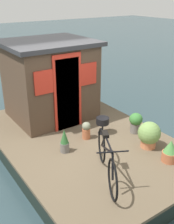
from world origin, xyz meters
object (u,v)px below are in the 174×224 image
object	(u,v)px
potted_plant_ivy	(86,130)
potted_plant_basil	(170,151)
potted_plant_mint	(149,134)
bicycle	(107,159)
houseboat_cabin	(50,80)
charcoal_grill	(103,122)
potted_plant_sage	(65,141)
potted_plant_succulent	(136,122)

from	to	relation	value
potted_plant_ivy	potted_plant_basil	size ratio (longest dim) A/B	0.89
potted_plant_ivy	potted_plant_mint	xyz separation A→B (m)	(-1.05, -0.87, 0.09)
potted_plant_ivy	potted_plant_mint	world-z (taller)	potted_plant_mint
potted_plant_basil	bicycle	bearing A→B (deg)	76.95
houseboat_cabin	charcoal_grill	world-z (taller)	houseboat_cabin
potted_plant_ivy	potted_plant_basil	world-z (taller)	potted_plant_basil
potted_plant_ivy	potted_plant_mint	bearing A→B (deg)	-140.19
bicycle	charcoal_grill	xyz separation A→B (m)	(1.33, -0.94, -0.08)
charcoal_grill	bicycle	bearing A→B (deg)	144.81
potted_plant_mint	potted_plant_sage	distance (m)	1.77
potted_plant_mint	potted_plant_sage	size ratio (longest dim) A/B	1.13
potted_plant_mint	bicycle	bearing A→B (deg)	102.30
bicycle	potted_plant_basil	bearing A→B (deg)	-103.05
houseboat_cabin	potted_plant_ivy	bearing A→B (deg)	-177.96
potted_plant_ivy	potted_plant_basil	bearing A→B (deg)	-153.53
potted_plant_ivy	potted_plant_sage	xyz separation A→B (m)	(-0.21, 0.68, 0.03)
potted_plant_ivy	potted_plant_succulent	world-z (taller)	potted_plant_succulent
potted_plant_sage	potted_plant_succulent	size ratio (longest dim) A/B	1.05
potted_plant_mint	charcoal_grill	world-z (taller)	potted_plant_mint
bicycle	potted_plant_mint	world-z (taller)	bicycle
potted_plant_sage	potted_plant_basil	distance (m)	2.08
potted_plant_sage	potted_plant_succulent	world-z (taller)	potted_plant_sage
houseboat_cabin	potted_plant_mint	distance (m)	2.84
potted_plant_ivy	potted_plant_sage	bearing A→B (deg)	107.03
potted_plant_basil	potted_plant_mint	bearing A→B (deg)	-4.90
potted_plant_succulent	potted_plant_basil	bearing A→B (deg)	167.15
houseboat_cabin	potted_plant_basil	distance (m)	3.40
houseboat_cabin	bicycle	bearing A→B (deg)	171.38
houseboat_cabin	bicycle	size ratio (longest dim) A/B	1.40
bicycle	potted_plant_mint	distance (m)	1.40
houseboat_cabin	potted_plant_ivy	xyz separation A→B (m)	(-1.54, -0.05, -0.78)
potted_plant_basil	potted_plant_succulent	xyz separation A→B (m)	(1.24, -0.28, 0.06)
potted_plant_ivy	bicycle	bearing A→B (deg)	159.88
potted_plant_succulent	potted_plant_sage	bearing A→B (deg)	83.41
potted_plant_sage	potted_plant_succulent	distance (m)	1.79
potted_plant_basil	charcoal_grill	size ratio (longest dim) A/B	1.13
bicycle	potted_plant_ivy	world-z (taller)	bicycle
houseboat_cabin	potted_plant_mint	xyz separation A→B (m)	(-2.59, -0.93, -0.69)
charcoal_grill	potted_plant_ivy	bearing A→B (deg)	88.10
bicycle	potted_plant_succulent	size ratio (longest dim) A/B	3.16
potted_plant_sage	bicycle	bearing A→B (deg)	-170.79
potted_plant_basil	charcoal_grill	bearing A→B (deg)	12.94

